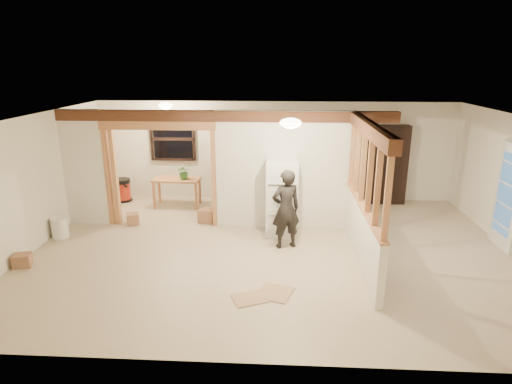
# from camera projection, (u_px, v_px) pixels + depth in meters

# --- Properties ---
(floor) EXTENTS (9.00, 6.50, 0.01)m
(floor) POSITION_uv_depth(u_px,v_px,m) (271.00, 250.00, 8.17)
(floor) COLOR #BDA88C
(floor) RESTS_ON ground
(ceiling) EXTENTS (9.00, 6.50, 0.01)m
(ceiling) POSITION_uv_depth(u_px,v_px,m) (273.00, 118.00, 7.44)
(ceiling) COLOR white
(wall_back) EXTENTS (9.00, 0.01, 2.50)m
(wall_back) POSITION_uv_depth(u_px,v_px,m) (275.00, 151.00, 10.91)
(wall_back) COLOR silver
(wall_back) RESTS_ON floor
(wall_front) EXTENTS (9.00, 0.01, 2.50)m
(wall_front) POSITION_uv_depth(u_px,v_px,m) (266.00, 269.00, 4.70)
(wall_front) COLOR silver
(wall_front) RESTS_ON floor
(wall_left) EXTENTS (0.01, 6.50, 2.50)m
(wall_left) POSITION_uv_depth(u_px,v_px,m) (33.00, 183.00, 8.04)
(wall_left) COLOR silver
(wall_left) RESTS_ON floor
(partition_left_stub) EXTENTS (0.90, 0.12, 2.50)m
(partition_left_stub) POSITION_uv_depth(u_px,v_px,m) (85.00, 168.00, 9.17)
(partition_left_stub) COLOR silver
(partition_left_stub) RESTS_ON floor
(partition_center) EXTENTS (2.80, 0.12, 2.50)m
(partition_center) POSITION_uv_depth(u_px,v_px,m) (283.00, 171.00, 8.94)
(partition_center) COLOR silver
(partition_center) RESTS_ON floor
(doorway_frame) EXTENTS (2.46, 0.14, 2.20)m
(doorway_frame) POSITION_uv_depth(u_px,v_px,m) (161.00, 176.00, 9.12)
(doorway_frame) COLOR #BE7F50
(doorway_frame) RESTS_ON floor
(header_beam_back) EXTENTS (7.00, 0.18, 0.22)m
(header_beam_back) POSITION_uv_depth(u_px,v_px,m) (225.00, 116.00, 8.67)
(header_beam_back) COLOR #552F1D
(header_beam_back) RESTS_ON ceiling
(header_beam_right) EXTENTS (0.18, 3.30, 0.22)m
(header_beam_right) POSITION_uv_depth(u_px,v_px,m) (370.00, 129.00, 7.01)
(header_beam_right) COLOR #552F1D
(header_beam_right) RESTS_ON ceiling
(pony_wall) EXTENTS (0.12, 3.20, 1.00)m
(pony_wall) POSITION_uv_depth(u_px,v_px,m) (361.00, 235.00, 7.56)
(pony_wall) COLOR silver
(pony_wall) RESTS_ON floor
(stud_partition) EXTENTS (0.14, 3.20, 1.32)m
(stud_partition) POSITION_uv_depth(u_px,v_px,m) (366.00, 171.00, 7.22)
(stud_partition) COLOR #BE7F50
(stud_partition) RESTS_ON pony_wall
(window_back) EXTENTS (1.12, 0.10, 1.10)m
(window_back) POSITION_uv_depth(u_px,v_px,m) (173.00, 139.00, 10.88)
(window_back) COLOR black
(window_back) RESTS_ON wall_back
(french_door) EXTENTS (0.12, 0.86, 2.00)m
(french_door) POSITION_uv_depth(u_px,v_px,m) (507.00, 197.00, 8.02)
(french_door) COLOR white
(french_door) RESTS_ON floor
(ceiling_dome_main) EXTENTS (0.36, 0.36, 0.16)m
(ceiling_dome_main) POSITION_uv_depth(u_px,v_px,m) (291.00, 123.00, 6.95)
(ceiling_dome_main) COLOR #FFEABF
(ceiling_dome_main) RESTS_ON ceiling
(ceiling_dome_util) EXTENTS (0.32, 0.32, 0.14)m
(ceiling_dome_util) POSITION_uv_depth(u_px,v_px,m) (165.00, 105.00, 9.78)
(ceiling_dome_util) COLOR #FFEABF
(ceiling_dome_util) RESTS_ON ceiling
(hanging_bulb) EXTENTS (0.07, 0.07, 0.07)m
(hanging_bulb) POSITION_uv_depth(u_px,v_px,m) (181.00, 123.00, 9.17)
(hanging_bulb) COLOR #FFD88C
(hanging_bulb) RESTS_ON ceiling
(refrigerator) EXTENTS (0.64, 0.62, 1.55)m
(refrigerator) POSITION_uv_depth(u_px,v_px,m) (282.00, 198.00, 8.73)
(refrigerator) COLOR white
(refrigerator) RESTS_ON floor
(woman) EXTENTS (0.66, 0.54, 1.54)m
(woman) POSITION_uv_depth(u_px,v_px,m) (286.00, 209.00, 8.06)
(woman) COLOR black
(woman) RESTS_ON floor
(work_table) EXTENTS (1.15, 0.63, 0.71)m
(work_table) POSITION_uv_depth(u_px,v_px,m) (177.00, 192.00, 10.53)
(work_table) COLOR #BE7F50
(work_table) RESTS_ON floor
(potted_plant) EXTENTS (0.42, 0.40, 0.37)m
(potted_plant) POSITION_uv_depth(u_px,v_px,m) (184.00, 172.00, 10.32)
(potted_plant) COLOR #3D7931
(potted_plant) RESTS_ON work_table
(shop_vac) EXTENTS (0.51, 0.51, 0.59)m
(shop_vac) POSITION_uv_depth(u_px,v_px,m) (123.00, 190.00, 10.93)
(shop_vac) COLOR maroon
(shop_vac) RESTS_ON floor
(bookshelf) EXTENTS (0.98, 0.33, 1.97)m
(bookshelf) POSITION_uv_depth(u_px,v_px,m) (386.00, 165.00, 10.61)
(bookshelf) COLOR black
(bookshelf) RESTS_ON floor
(bucket) EXTENTS (0.38, 0.38, 0.42)m
(bucket) POSITION_uv_depth(u_px,v_px,m) (60.00, 228.00, 8.67)
(bucket) COLOR silver
(bucket) RESTS_ON floor
(box_util_a) EXTENTS (0.41, 0.37, 0.30)m
(box_util_a) POSITION_uv_depth(u_px,v_px,m) (207.00, 216.00, 9.53)
(box_util_a) COLOR #9A694A
(box_util_a) RESTS_ON floor
(box_util_b) EXTENTS (0.34, 0.34, 0.24)m
(box_util_b) POSITION_uv_depth(u_px,v_px,m) (133.00, 219.00, 9.41)
(box_util_b) COLOR #9A694A
(box_util_b) RESTS_ON floor
(box_front) EXTENTS (0.34, 0.31, 0.23)m
(box_front) POSITION_uv_depth(u_px,v_px,m) (22.00, 260.00, 7.45)
(box_front) COLOR #9A694A
(box_front) RESTS_ON floor
(floor_panel_near) EXTENTS (0.65, 0.65, 0.02)m
(floor_panel_near) POSITION_uv_depth(u_px,v_px,m) (275.00, 293.00, 6.62)
(floor_panel_near) COLOR tan
(floor_panel_near) RESTS_ON floor
(floor_panel_far) EXTENTS (0.61, 0.56, 0.02)m
(floor_panel_far) POSITION_uv_depth(u_px,v_px,m) (250.00, 298.00, 6.46)
(floor_panel_far) COLOR tan
(floor_panel_far) RESTS_ON floor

